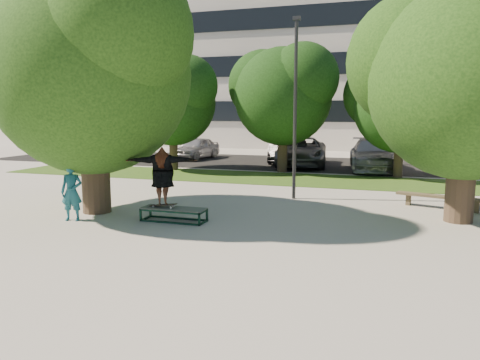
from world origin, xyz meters
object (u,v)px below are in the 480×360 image
(bench, at_px, (442,198))
(car_silver_a, at_px, (196,148))
(tree_left, at_px, (90,62))
(car_grey, at_px, (302,152))
(grind_box, at_px, (174,215))
(car_silver_b, at_px, (373,155))
(bystander, at_px, (72,192))
(car_dark, at_px, (284,150))
(lamppost, at_px, (295,107))
(tree_right, at_px, (465,70))

(bench, relative_size, car_silver_a, 0.67)
(tree_left, xyz_separation_m, car_grey, (3.75, 13.78, -3.64))
(tree_left, xyz_separation_m, grind_box, (2.82, -0.47, -4.23))
(grind_box, xyz_separation_m, car_silver_a, (-6.12, 15.87, 0.50))
(car_silver_a, xyz_separation_m, car_grey, (7.06, -1.63, 0.10))
(car_silver_b, bearing_deg, bystander, -123.96)
(car_dark, xyz_separation_m, car_grey, (1.34, -1.35, 0.02))
(grind_box, bearing_deg, bench, 29.45)
(bench, xyz_separation_m, car_silver_a, (-13.32, 11.81, 0.34))
(lamppost, relative_size, car_silver_b, 1.11)
(bystander, bearing_deg, tree_right, 2.20)
(lamppost, relative_size, car_silver_a, 1.52)
(grind_box, relative_size, bench, 0.66)
(tree_left, relative_size, car_dark, 1.53)
(grind_box, bearing_deg, tree_left, 170.54)
(car_silver_b, bearing_deg, lamppost, -110.35)
(car_silver_a, bearing_deg, bystander, -71.87)
(tree_left, height_order, car_grey, tree_left)
(lamppost, height_order, car_silver_a, lamppost)
(lamppost, bearing_deg, car_silver_a, 126.80)
(bench, distance_m, car_dark, 13.82)
(car_silver_a, distance_m, car_dark, 5.73)
(tree_right, xyz_separation_m, bystander, (-10.12, -3.23, -3.29))
(tree_left, relative_size, bench, 2.62)
(car_dark, xyz_separation_m, car_silver_b, (5.17, -2.15, 0.03))
(bench, height_order, car_silver_b, car_silver_b)
(tree_left, xyz_separation_m, bystander, (0.09, -1.24, -3.61))
(car_silver_a, xyz_separation_m, car_dark, (5.72, -0.27, 0.08))
(tree_left, distance_m, bench, 11.39)
(lamppost, distance_m, car_silver_a, 14.57)
(lamppost, height_order, grind_box, lamppost)
(tree_right, distance_m, car_silver_a, 19.35)
(tree_left, height_order, car_dark, tree_left)
(grind_box, xyz_separation_m, car_silver_b, (4.77, 13.45, 0.61))
(tree_left, relative_size, bystander, 4.40)
(grind_box, bearing_deg, car_grey, 86.24)
(bench, relative_size, car_silver_b, 0.49)
(bystander, relative_size, car_dark, 0.35)
(tree_right, distance_m, grind_box, 8.72)
(grind_box, distance_m, bystander, 2.89)
(car_grey, distance_m, car_silver_b, 3.92)
(tree_right, height_order, bench, tree_right)
(grind_box, height_order, bystander, bystander)
(tree_right, xyz_separation_m, grind_box, (-7.39, -2.46, -3.90))
(bystander, relative_size, car_silver_b, 0.29)
(lamppost, relative_size, grind_box, 3.39)
(car_dark, distance_m, car_grey, 1.90)
(lamppost, distance_m, grind_box, 5.83)
(car_silver_b, bearing_deg, car_silver_a, 161.27)
(bystander, bearing_deg, grind_box, 0.26)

